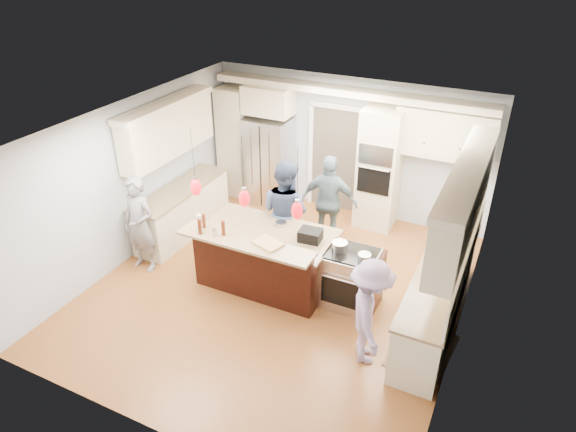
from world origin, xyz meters
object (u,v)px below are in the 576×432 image
at_px(kitchen_island, 266,257).
at_px(person_bar_end, 140,225).
at_px(person_far_left, 285,212).
at_px(refrigerator, 269,161).
at_px(island_range, 352,279).

height_order(kitchen_island, person_bar_end, person_bar_end).
height_order(person_bar_end, person_far_left, person_far_left).
xyz_separation_m(kitchen_island, person_bar_end, (-2.06, -0.52, 0.34)).
bearing_deg(kitchen_island, person_far_left, 93.43).
xyz_separation_m(refrigerator, kitchen_island, (1.31, -2.57, -0.41)).
xyz_separation_m(person_bar_end, person_far_left, (2.01, 1.30, 0.08)).
xyz_separation_m(kitchen_island, island_range, (1.41, 0.08, -0.03)).
relative_size(kitchen_island, person_bar_end, 1.26).
height_order(kitchen_island, person_far_left, person_far_left).
bearing_deg(island_range, person_far_left, 154.20).
bearing_deg(person_bar_end, refrigerator, 80.03).
bearing_deg(refrigerator, person_bar_end, -103.64).
xyz_separation_m(refrigerator, person_far_left, (1.26, -1.79, 0.01)).
height_order(island_range, person_far_left, person_far_left).
bearing_deg(person_bar_end, person_far_left, 36.58).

